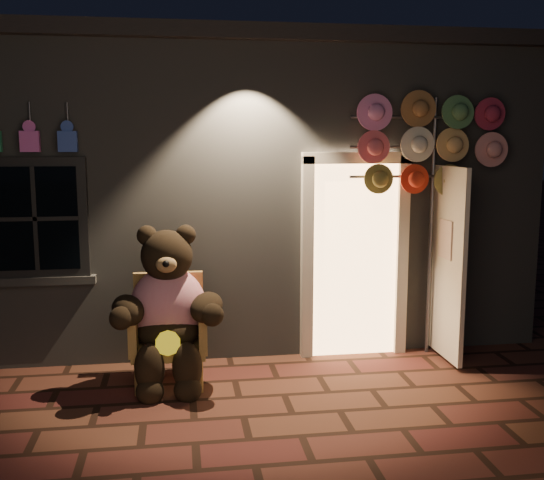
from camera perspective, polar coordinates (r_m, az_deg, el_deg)
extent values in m
plane|color=#573121|center=(5.57, -2.55, -15.56)|extent=(60.00, 60.00, 0.00)
cube|color=slate|center=(9.09, -5.22, 4.70)|extent=(7.00, 5.00, 3.30)
cube|color=black|center=(9.13, -5.38, 15.60)|extent=(7.30, 5.30, 0.16)
cube|color=black|center=(6.70, -20.38, 1.85)|extent=(1.00, 0.10, 1.20)
cube|color=black|center=(6.67, -20.43, 1.82)|extent=(0.82, 0.06, 1.02)
cube|color=slate|center=(6.80, -20.10, -3.43)|extent=(1.10, 0.14, 0.08)
cube|color=#FFBB72|center=(6.90, 7.33, -1.67)|extent=(0.92, 0.10, 2.10)
cube|color=beige|center=(6.74, 3.16, -1.86)|extent=(0.12, 0.12, 2.20)
cube|color=beige|center=(7.02, 11.50, -1.60)|extent=(0.12, 0.12, 2.20)
cube|color=beige|center=(6.75, 7.60, 7.31)|extent=(1.16, 0.12, 0.12)
cube|color=beige|center=(6.85, 15.46, -2.00)|extent=(0.05, 0.80, 2.00)
cube|color=#D457B6|center=(6.58, -20.88, 8.26)|extent=(0.18, 0.07, 0.20)
cylinder|color=#59595E|center=(6.64, -20.89, 10.42)|extent=(0.02, 0.02, 0.25)
cube|color=#2D479F|center=(6.51, -17.84, 8.41)|extent=(0.18, 0.07, 0.20)
cylinder|color=#59595E|center=(6.58, -17.86, 10.59)|extent=(0.02, 0.02, 0.25)
cube|color=#AB8642|center=(6.23, -9.21, -9.48)|extent=(0.68, 0.63, 0.10)
cube|color=#AB8642|center=(6.41, -9.23, -5.82)|extent=(0.67, 0.08, 0.67)
cube|color=#AB8642|center=(6.17, -12.23, -7.88)|extent=(0.08, 0.58, 0.38)
cube|color=#AB8642|center=(6.15, -6.27, -7.78)|extent=(0.08, 0.58, 0.38)
cylinder|color=#AB8642|center=(6.06, -12.01, -12.13)|extent=(0.05, 0.05, 0.31)
cylinder|color=#AB8642|center=(6.04, -6.42, -12.05)|extent=(0.05, 0.05, 0.31)
cylinder|color=#AB8642|center=(6.56, -11.67, -10.46)|extent=(0.05, 0.05, 0.31)
cylinder|color=#AB8642|center=(6.54, -6.54, -10.37)|extent=(0.05, 0.05, 0.31)
ellipsoid|color=red|center=(6.17, -9.28, -5.83)|extent=(0.72, 0.58, 0.75)
ellipsoid|color=black|center=(6.15, -9.25, -8.02)|extent=(0.59, 0.51, 0.35)
sphere|color=black|center=(6.01, -9.41, -1.39)|extent=(0.49, 0.49, 0.48)
sphere|color=black|center=(6.02, -11.15, 0.40)|extent=(0.19, 0.19, 0.19)
sphere|color=black|center=(6.01, -7.75, 0.47)|extent=(0.19, 0.19, 0.19)
ellipsoid|color=olive|center=(5.80, -9.46, -2.19)|extent=(0.19, 0.13, 0.15)
ellipsoid|color=black|center=(5.96, -12.80, -6.15)|extent=(0.42, 0.56, 0.27)
ellipsoid|color=black|center=(5.94, -5.87, -6.03)|extent=(0.43, 0.56, 0.27)
ellipsoid|color=black|center=(5.94, -10.92, -11.26)|extent=(0.27, 0.27, 0.47)
ellipsoid|color=black|center=(5.93, -7.60, -11.21)|extent=(0.27, 0.27, 0.47)
sphere|color=black|center=(5.94, -10.89, -13.18)|extent=(0.25, 0.25, 0.25)
sphere|color=black|center=(5.93, -7.56, -13.14)|extent=(0.25, 0.25, 0.25)
cylinder|color=yellow|center=(5.85, -9.32, -9.11)|extent=(0.23, 0.10, 0.22)
cylinder|color=#59595E|center=(7.03, 14.07, 1.01)|extent=(0.04, 0.04, 2.75)
cylinder|color=#59595E|center=(6.84, 12.10, 10.72)|extent=(1.22, 0.03, 0.03)
cylinder|color=#59595E|center=(6.83, 12.02, 8.16)|extent=(1.22, 0.03, 0.03)
cylinder|color=#59595E|center=(6.84, 11.93, 5.60)|extent=(1.22, 0.03, 0.03)
cylinder|color=pink|center=(6.67, 9.29, 11.29)|extent=(0.35, 0.11, 0.35)
cylinder|color=#996839|center=(6.77, 12.72, 11.15)|extent=(0.35, 0.11, 0.35)
cylinder|color=#4E8750|center=(6.90, 16.03, 10.98)|extent=(0.35, 0.11, 0.35)
cylinder|color=#AD2A46|center=(7.13, 18.87, 10.77)|extent=(0.35, 0.11, 0.35)
cylinder|color=#F5626E|center=(6.63, 9.29, 8.22)|extent=(0.35, 0.11, 0.35)
cylinder|color=beige|center=(6.74, 12.71, 8.13)|extent=(0.35, 0.11, 0.35)
cylinder|color=#EBB66B|center=(6.95, 15.70, 8.03)|extent=(0.35, 0.11, 0.35)
cylinder|color=pink|center=(7.10, 18.83, 7.90)|extent=(0.35, 0.11, 0.35)
cylinder|color=#A2903E|center=(6.61, 9.29, 5.13)|extent=(0.35, 0.11, 0.35)
cylinder|color=red|center=(6.81, 12.42, 5.14)|extent=(0.35, 0.11, 0.35)
cylinder|color=olive|center=(6.93, 15.67, 5.08)|extent=(0.35, 0.11, 0.35)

